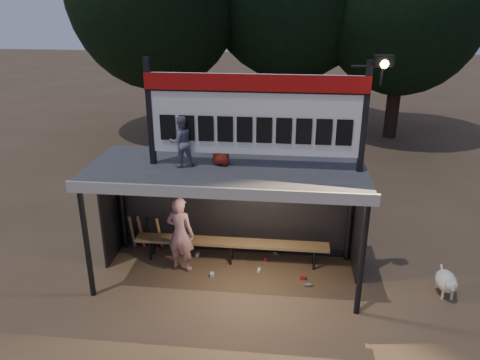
% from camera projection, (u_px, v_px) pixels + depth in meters
% --- Properties ---
extents(ground, '(80.00, 80.00, 0.00)m').
position_uv_depth(ground, '(228.00, 276.00, 9.28)').
color(ground, brown).
rests_on(ground, ground).
extents(player, '(0.65, 0.51, 1.58)m').
position_uv_depth(player, '(180.00, 234.00, 9.25)').
color(player, silver).
rests_on(player, ground).
extents(child_a, '(0.56, 0.52, 0.92)m').
position_uv_depth(child_a, '(181.00, 142.00, 8.26)').
color(child_a, slate).
rests_on(child_a, dugout_shelter).
extents(child_b, '(0.54, 0.46, 0.93)m').
position_uv_depth(child_b, '(221.00, 140.00, 8.35)').
color(child_b, maroon).
rests_on(child_b, dugout_shelter).
extents(dugout_shelter, '(5.10, 2.08, 2.32)m').
position_uv_depth(dugout_shelter, '(229.00, 185.00, 8.83)').
color(dugout_shelter, '#3E3E40').
rests_on(dugout_shelter, ground).
extents(scoreboard_assembly, '(4.10, 0.27, 1.99)m').
position_uv_depth(scoreboard_assembly, '(258.00, 112.00, 8.00)').
color(scoreboard_assembly, black).
rests_on(scoreboard_assembly, dugout_shelter).
extents(bench, '(4.00, 0.35, 0.48)m').
position_uv_depth(bench, '(231.00, 243.00, 9.63)').
color(bench, olive).
rests_on(bench, ground).
extents(dog, '(0.36, 0.81, 0.49)m').
position_uv_depth(dog, '(447.00, 282.00, 8.60)').
color(dog, white).
rests_on(dog, ground).
extents(bats, '(0.67, 0.35, 0.84)m').
position_uv_depth(bats, '(146.00, 232.00, 10.08)').
color(bats, '#9C7249').
rests_on(bats, ground).
extents(litter, '(3.36, 1.18, 0.08)m').
position_uv_depth(litter, '(246.00, 265.00, 9.59)').
color(litter, '#A0281B').
rests_on(litter, ground).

